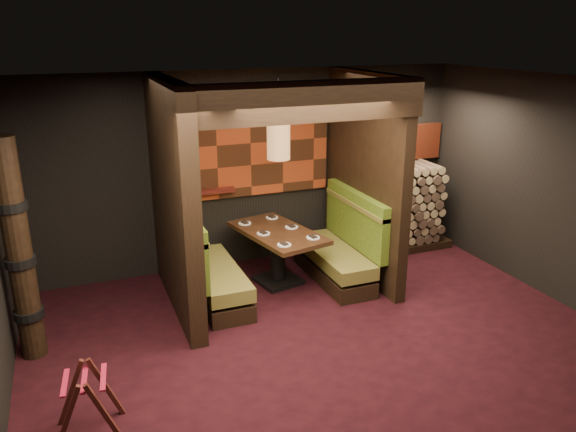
{
  "coord_description": "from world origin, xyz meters",
  "views": [
    {
      "loc": [
        -2.46,
        -4.87,
        3.38
      ],
      "look_at": [
        0.0,
        1.3,
        1.15
      ],
      "focal_mm": 35.0,
      "sensor_mm": 36.0,
      "label": 1
    }
  ],
  "objects_px": {
    "luggage_rack": "(87,400)",
    "firewood_stack": "(397,208)",
    "dining_table": "(278,247)",
    "booth_bench_right": "(340,251)",
    "booth_bench_left": "(209,272)",
    "totem_column": "(19,253)",
    "pendant_lamp": "(279,142)"
  },
  "relations": [
    {
      "from": "luggage_rack",
      "to": "firewood_stack",
      "type": "xyz_separation_m",
      "value": [
        4.85,
        2.79,
        0.35
      ]
    },
    {
      "from": "dining_table",
      "to": "firewood_stack",
      "type": "distance_m",
      "value": 2.29
    },
    {
      "from": "booth_bench_right",
      "to": "firewood_stack",
      "type": "relative_size",
      "value": 0.92
    },
    {
      "from": "booth_bench_left",
      "to": "totem_column",
      "type": "xyz_separation_m",
      "value": [
        -2.09,
        -0.55,
        0.79
      ]
    },
    {
      "from": "booth_bench_left",
      "to": "firewood_stack",
      "type": "distance_m",
      "value": 3.33
    },
    {
      "from": "booth_bench_right",
      "to": "firewood_stack",
      "type": "height_order",
      "value": "firewood_stack"
    },
    {
      "from": "dining_table",
      "to": "luggage_rack",
      "type": "height_order",
      "value": "dining_table"
    },
    {
      "from": "pendant_lamp",
      "to": "luggage_rack",
      "type": "distance_m",
      "value": 3.82
    },
    {
      "from": "booth_bench_right",
      "to": "totem_column",
      "type": "relative_size",
      "value": 0.67
    },
    {
      "from": "booth_bench_right",
      "to": "firewood_stack",
      "type": "bearing_deg",
      "value": 27.35
    },
    {
      "from": "dining_table",
      "to": "luggage_rack",
      "type": "distance_m",
      "value": 3.47
    },
    {
      "from": "dining_table",
      "to": "pendant_lamp",
      "type": "xyz_separation_m",
      "value": [
        0.0,
        -0.05,
        1.47
      ]
    },
    {
      "from": "booth_bench_right",
      "to": "totem_column",
      "type": "xyz_separation_m",
      "value": [
        -3.98,
        -0.55,
        0.79
      ]
    },
    {
      "from": "booth_bench_right",
      "to": "dining_table",
      "type": "xyz_separation_m",
      "value": [
        -0.87,
        0.18,
        0.13
      ]
    },
    {
      "from": "totem_column",
      "to": "firewood_stack",
      "type": "height_order",
      "value": "totem_column"
    },
    {
      "from": "dining_table",
      "to": "firewood_stack",
      "type": "height_order",
      "value": "firewood_stack"
    },
    {
      "from": "dining_table",
      "to": "booth_bench_right",
      "type": "bearing_deg",
      "value": -11.85
    },
    {
      "from": "pendant_lamp",
      "to": "totem_column",
      "type": "height_order",
      "value": "pendant_lamp"
    },
    {
      "from": "pendant_lamp",
      "to": "firewood_stack",
      "type": "xyz_separation_m",
      "value": [
        2.22,
        0.57,
        -1.32
      ]
    },
    {
      "from": "booth_bench_right",
      "to": "firewood_stack",
      "type": "distance_m",
      "value": 1.55
    },
    {
      "from": "dining_table",
      "to": "booth_bench_left",
      "type": "bearing_deg",
      "value": -169.89
    },
    {
      "from": "booth_bench_right",
      "to": "totem_column",
      "type": "height_order",
      "value": "totem_column"
    },
    {
      "from": "luggage_rack",
      "to": "pendant_lamp",
      "type": "bearing_deg",
      "value": 40.24
    },
    {
      "from": "booth_bench_right",
      "to": "pendant_lamp",
      "type": "distance_m",
      "value": 1.82
    },
    {
      "from": "booth_bench_left",
      "to": "luggage_rack",
      "type": "relative_size",
      "value": 2.42
    },
    {
      "from": "booth_bench_left",
      "to": "totem_column",
      "type": "height_order",
      "value": "totem_column"
    },
    {
      "from": "totem_column",
      "to": "firewood_stack",
      "type": "xyz_separation_m",
      "value": [
        5.33,
        1.25,
        -0.51
      ]
    },
    {
      "from": "pendant_lamp",
      "to": "luggage_rack",
      "type": "height_order",
      "value": "pendant_lamp"
    },
    {
      "from": "booth_bench_left",
      "to": "pendant_lamp",
      "type": "xyz_separation_m",
      "value": [
        1.02,
        0.13,
        1.6
      ]
    },
    {
      "from": "luggage_rack",
      "to": "totem_column",
      "type": "height_order",
      "value": "totem_column"
    },
    {
      "from": "luggage_rack",
      "to": "totem_column",
      "type": "xyz_separation_m",
      "value": [
        -0.49,
        1.54,
        0.86
      ]
    },
    {
      "from": "luggage_rack",
      "to": "dining_table",
      "type": "bearing_deg",
      "value": 40.87
    }
  ]
}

